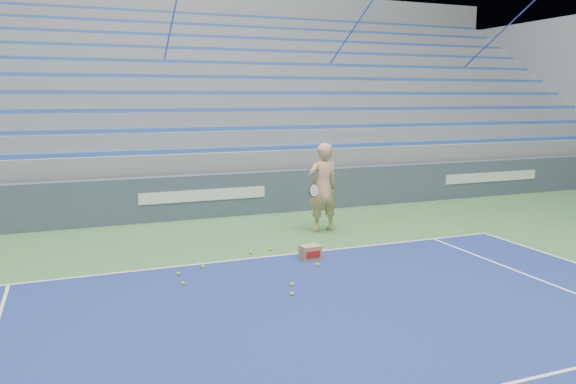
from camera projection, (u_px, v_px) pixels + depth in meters
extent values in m
cube|color=white|center=(251.00, 258.00, 10.58)|extent=(10.97, 0.05, 0.00)
cube|color=#3E4B5E|center=(202.00, 196.00, 14.16)|extent=(30.00, 0.30, 1.10)
cube|color=white|center=(204.00, 195.00, 14.01)|extent=(3.20, 0.02, 0.28)
cube|color=white|center=(492.00, 177.00, 17.24)|extent=(3.40, 0.02, 0.28)
cube|color=gray|center=(171.00, 174.00, 18.34)|extent=(30.00, 8.50, 1.10)
cube|color=gray|center=(171.00, 149.00, 18.21)|extent=(30.00, 8.50, 0.50)
cube|color=#2F58AB|center=(196.00, 150.00, 14.60)|extent=(29.60, 0.42, 0.11)
cube|color=gray|center=(168.00, 133.00, 18.52)|extent=(30.00, 7.65, 0.50)
cube|color=#2F58AB|center=(188.00, 129.00, 15.30)|extent=(29.60, 0.42, 0.11)
cube|color=gray|center=(165.00, 117.00, 18.82)|extent=(30.00, 6.80, 0.50)
cube|color=#2F58AB|center=(182.00, 110.00, 15.99)|extent=(29.60, 0.42, 0.11)
cube|color=gray|center=(163.00, 102.00, 19.13)|extent=(30.00, 5.95, 0.50)
cube|color=#2F58AB|center=(176.00, 93.00, 16.69)|extent=(29.60, 0.42, 0.11)
cube|color=gray|center=(160.00, 88.00, 19.44)|extent=(30.00, 5.10, 0.50)
cube|color=#2F58AB|center=(171.00, 77.00, 17.39)|extent=(29.60, 0.42, 0.11)
cube|color=gray|center=(158.00, 73.00, 19.74)|extent=(30.00, 4.25, 0.50)
cube|color=#2F58AB|center=(166.00, 62.00, 18.09)|extent=(29.60, 0.42, 0.11)
cube|color=gray|center=(155.00, 60.00, 20.05)|extent=(30.00, 3.40, 0.50)
cube|color=#2F58AB|center=(161.00, 48.00, 18.78)|extent=(29.60, 0.42, 0.11)
cube|color=gray|center=(153.00, 46.00, 20.36)|extent=(30.00, 2.55, 0.50)
cube|color=#2F58AB|center=(157.00, 35.00, 19.48)|extent=(29.60, 0.42, 0.11)
cube|color=gray|center=(151.00, 33.00, 20.67)|extent=(30.00, 1.70, 0.50)
cube|color=#2F58AB|center=(152.00, 23.00, 20.18)|extent=(29.60, 0.42, 0.11)
cube|color=gray|center=(149.00, 21.00, 20.97)|extent=(30.00, 0.85, 0.50)
cube|color=#2F58AB|center=(149.00, 12.00, 20.88)|extent=(29.60, 0.42, 0.11)
cube|color=gray|center=(535.00, 97.00, 23.36)|extent=(0.30, 8.80, 6.10)
cube|color=gray|center=(149.00, 81.00, 22.01)|extent=(31.00, 0.40, 7.30)
cylinder|color=#3553BC|center=(167.00, 46.00, 17.67)|extent=(0.05, 8.53, 5.04)
cylinder|color=#3553BC|center=(338.00, 52.00, 19.82)|extent=(0.05, 8.53, 5.04)
cylinder|color=#3553BC|center=(476.00, 56.00, 21.97)|extent=(0.05, 8.53, 5.04)
imported|color=tan|center=(323.00, 188.00, 12.65)|extent=(0.77, 0.54, 2.01)
cylinder|color=black|center=(313.00, 193.00, 12.30)|extent=(0.12, 0.27, 0.08)
cylinder|color=beige|center=(314.00, 190.00, 11.99)|extent=(0.29, 0.16, 0.28)
torus|color=black|center=(314.00, 190.00, 11.99)|extent=(0.31, 0.18, 0.30)
cube|color=#AC8353|center=(310.00, 252.00, 10.54)|extent=(0.38, 0.29, 0.27)
cube|color=#B21E19|center=(313.00, 254.00, 10.41)|extent=(0.29, 0.03, 0.12)
sphere|color=#B1DC2D|center=(251.00, 252.00, 10.92)|extent=(0.07, 0.07, 0.07)
sphere|color=#B1DC2D|center=(270.00, 249.00, 11.17)|extent=(0.07, 0.07, 0.07)
sphere|color=#B1DC2D|center=(183.00, 283.00, 9.10)|extent=(0.07, 0.07, 0.07)
sphere|color=#B1DC2D|center=(292.00, 284.00, 9.05)|extent=(0.07, 0.07, 0.07)
sphere|color=#B1DC2D|center=(178.00, 274.00, 9.59)|extent=(0.07, 0.07, 0.07)
sphere|color=#B1DC2D|center=(203.00, 267.00, 10.00)|extent=(0.07, 0.07, 0.07)
sphere|color=#B1DC2D|center=(317.00, 265.00, 10.11)|extent=(0.07, 0.07, 0.07)
sphere|color=#B1DC2D|center=(292.00, 294.00, 8.61)|extent=(0.07, 0.07, 0.07)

